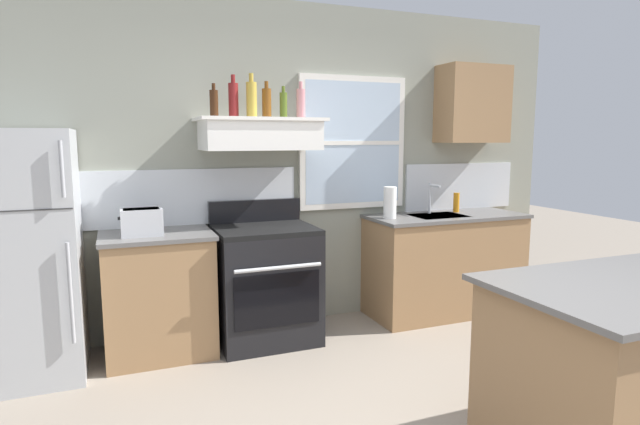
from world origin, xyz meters
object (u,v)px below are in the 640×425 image
Objects in this scene: toaster at (142,222)px; dish_soap_bottle at (456,202)px; refrigerator at (22,256)px; stove_range at (265,283)px; bottle_brown_stout at (214,103)px; kitchen_island at (634,372)px; bottle_champagne_gold_foil at (252,99)px; paper_towel_roll at (390,203)px; bottle_red_label_wine at (233,100)px; bottle_rose_pink at (301,103)px; bottle_amber_wine at (267,103)px; bottle_olive_oil_square at (283,105)px.

toaster is 1.65× the size of dish_soap_bottle.
refrigerator is at bearing -177.40° from dish_soap_bottle.
stove_range is 1.43m from bottle_brown_stout.
refrigerator is 1.18× the size of kitchen_island.
refrigerator is at bearing -176.98° from bottle_champagne_gold_foil.
stove_range is at bearing 119.89° from kitchen_island.
refrigerator is 2.78m from paper_towel_roll.
paper_towel_roll is (1.32, -0.05, -0.83)m from bottle_red_label_wine.
bottle_brown_stout is at bearing -175.89° from bottle_rose_pink.
refrigerator is 2.01m from bottle_amber_wine.
stove_range is 0.78× the size of kitchen_island.
bottle_rose_pink is (0.70, 0.05, 0.02)m from bottle_brown_stout.
refrigerator is at bearing -175.65° from bottle_red_label_wine.
kitchen_island is (1.19, -2.30, -1.41)m from bottle_amber_wine.
dish_soap_bottle is (1.95, 0.08, -0.88)m from bottle_champagne_gold_foil.
toaster is at bearing -173.64° from bottle_rose_pink.
dish_soap_bottle is (2.08, 0.05, -0.88)m from bottle_red_label_wine.
toaster is 1.30m from bottle_amber_wine.
bottle_amber_wine is 1.13× the size of bottle_olive_oil_square.
bottle_olive_oil_square is 0.86× the size of bottle_rose_pink.
bottle_red_label_wine reaches higher than stove_range.
bottle_rose_pink is 1.60× the size of dish_soap_bottle.
bottle_red_label_wine is 1.75× the size of dish_soap_bottle.
bottle_champagne_gold_foil is at bearing 120.54° from kitchen_island.
bottle_red_label_wine is 2.26m from dish_soap_bottle.
bottle_amber_wine is at bearing 117.31° from kitchen_island.
bottle_rose_pink is at bearing -1.22° from bottle_amber_wine.
dish_soap_bottle is at bearing 74.83° from kitchen_island.
bottle_red_label_wine is at bearing 8.86° from bottle_brown_stout.
bottle_olive_oil_square reaches higher than stove_range.
bottle_amber_wine is 1.34m from paper_towel_roll.
kitchen_island is at bearing -57.33° from bottle_red_label_wine.
bottle_champagne_gold_foil reaches higher than toaster.
refrigerator is 5.55× the size of toaster.
bottle_red_label_wine reaches higher than bottle_olive_oil_square.
bottle_champagne_gold_foil is at bearing -166.61° from bottle_olive_oil_square.
bottle_champagne_gold_foil reaches higher than bottle_rose_pink.
bottle_brown_stout is 2.39m from dish_soap_bottle.
refrigerator is at bearing -176.18° from bottle_brown_stout.
bottle_amber_wine is (0.96, 0.14, 0.85)m from toaster.
stove_range is 3.33× the size of bottle_champagne_gold_foil.
toaster is 1.03× the size of bottle_rose_pink.
bottle_red_label_wine is 0.55m from bottle_rose_pink.
dish_soap_bottle is at bearing 2.26° from bottle_champagne_gold_foil.
bottle_red_label_wine reaches higher than bottle_brown_stout.
bottle_brown_stout is 0.29m from bottle_champagne_gold_foil.
bottle_champagne_gold_foil is at bearing 178.89° from paper_towel_roll.
stove_range reaches higher than kitchen_island.
bottle_red_label_wine is 0.27m from bottle_amber_wine.
kitchen_island is at bearing -54.42° from bottle_brown_stout.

